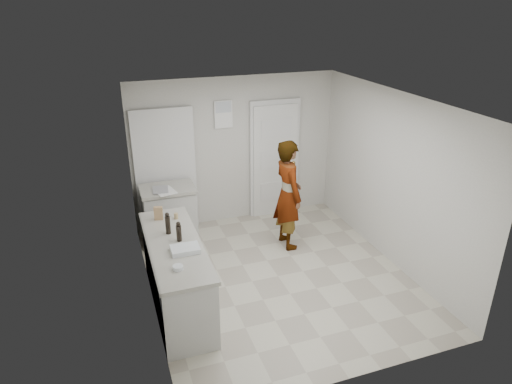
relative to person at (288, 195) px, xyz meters
name	(u,v)px	position (x,y,z in m)	size (l,w,h in m)	color
ground	(278,276)	(-0.47, -0.81, -0.87)	(4.00, 4.00, 0.00)	#A49B8A
room_shell	(227,165)	(-0.65, 1.15, 0.16)	(4.00, 4.00, 4.00)	#B9B7AE
main_counter	(177,278)	(-1.92, -1.01, -0.44)	(0.64, 1.96, 0.93)	#B3B3AF
side_counter	(170,216)	(-1.72, 0.74, -0.44)	(0.84, 0.61, 0.93)	#B3B3AF
person	(288,195)	(0.00, 0.00, 0.00)	(0.63, 0.42, 1.73)	silver
cake_mix_box	(158,213)	(-2.00, -0.32, 0.15)	(0.11, 0.05, 0.19)	olive
spice_jar	(176,216)	(-1.78, -0.37, 0.10)	(0.05, 0.05, 0.08)	tan
oil_cruet_a	(179,232)	(-1.85, -0.97, 0.18)	(0.06, 0.06, 0.26)	black
oil_cruet_b	(168,224)	(-1.95, -0.74, 0.20)	(0.06, 0.06, 0.29)	black
baking_dish	(185,249)	(-1.83, -1.25, 0.09)	(0.33, 0.24, 0.06)	silver
egg_bowl	(178,267)	(-1.98, -1.60, 0.08)	(0.12, 0.12, 0.04)	silver
papers	(165,191)	(-1.78, 0.61, 0.06)	(0.27, 0.35, 0.01)	white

